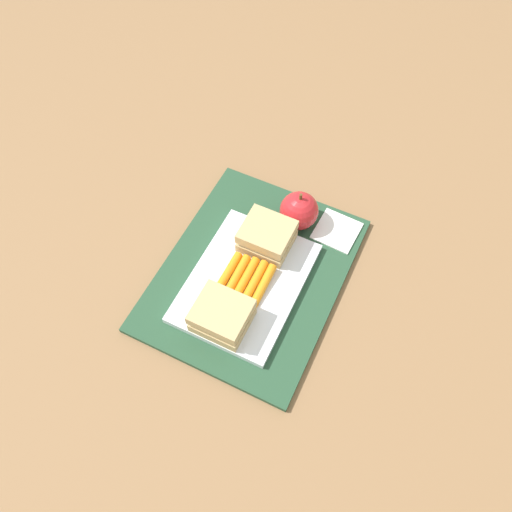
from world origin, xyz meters
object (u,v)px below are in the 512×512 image
carrot_sticks_bundle (246,279)px  apple (299,211)px  food_tray (246,282)px  sandwich_half_right (267,236)px  sandwich_half_left (222,315)px  paper_napkin (337,231)px

carrot_sticks_bundle → apple: apple is taller
food_tray → sandwich_half_right: (0.08, 0.00, 0.03)m
sandwich_half_left → apple: size_ratio=1.05×
sandwich_half_right → food_tray: bearing=180.0°
sandwich_half_left → paper_napkin: sandwich_half_left is taller
sandwich_half_left → carrot_sticks_bundle: (0.08, -0.00, -0.02)m
sandwich_half_right → apple: bearing=-20.5°
sandwich_half_right → apple: size_ratio=1.05×
sandwich_half_right → carrot_sticks_bundle: sandwich_half_right is taller
sandwich_half_right → carrot_sticks_bundle: 0.08m
carrot_sticks_bundle → paper_napkin: size_ratio=1.13×
carrot_sticks_bundle → food_tray: bearing=83.6°
sandwich_half_left → sandwich_half_right: bearing=0.0°
apple → paper_napkin: (0.01, -0.07, -0.03)m
carrot_sticks_bundle → paper_napkin: carrot_sticks_bundle is taller
food_tray → apple: apple is taller
food_tray → sandwich_half_left: (-0.08, 0.00, 0.03)m
apple → paper_napkin: 0.08m
food_tray → sandwich_half_right: bearing=0.0°
food_tray → sandwich_half_right: size_ratio=2.88×
sandwich_half_right → apple: (0.07, -0.03, -0.00)m
carrot_sticks_bundle → apple: bearing=-10.0°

